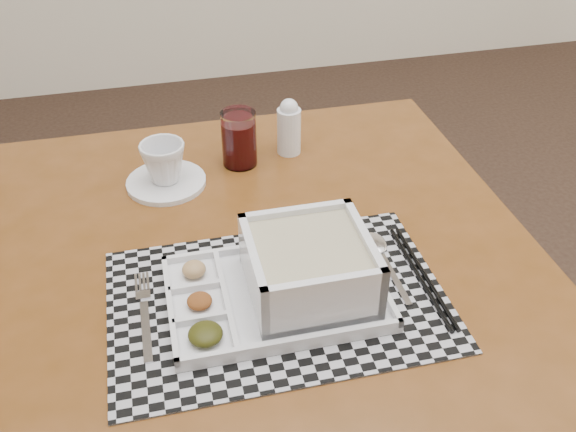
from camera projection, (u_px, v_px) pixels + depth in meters
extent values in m
cube|color=#552F0F|center=(257.00, 257.00, 1.07)|extent=(0.93, 0.93, 0.04)
cylinder|color=#552F0F|center=(57.00, 284.00, 1.53)|extent=(0.05, 0.05, 0.65)
cylinder|color=#552F0F|center=(386.00, 235.00, 1.68)|extent=(0.05, 0.05, 0.65)
cube|color=#552F0F|center=(224.00, 163.00, 1.42)|extent=(0.79, 0.04, 0.07)
cube|color=#552F0F|center=(17.00, 320.00, 1.03)|extent=(0.04, 0.79, 0.07)
cube|color=#552F0F|center=(470.00, 248.00, 1.18)|extent=(0.04, 0.79, 0.07)
cube|color=#A3A3AA|center=(278.00, 300.00, 0.96)|extent=(0.50, 0.34, 0.00)
cube|color=silver|center=(276.00, 295.00, 0.96)|extent=(0.32, 0.22, 0.01)
cube|color=silver|center=(262.00, 246.00, 1.04)|extent=(0.32, 0.01, 0.01)
cube|color=silver|center=(293.00, 342.00, 0.87)|extent=(0.32, 0.01, 0.01)
cube|color=silver|center=(170.00, 307.00, 0.92)|extent=(0.01, 0.22, 0.01)
cube|color=silver|center=(375.00, 274.00, 0.98)|extent=(0.01, 0.22, 0.01)
cube|color=silver|center=(226.00, 298.00, 0.94)|extent=(0.01, 0.20, 0.01)
cube|color=silver|center=(200.00, 319.00, 0.90)|extent=(0.08, 0.01, 0.01)
cube|color=silver|center=(194.00, 287.00, 0.96)|extent=(0.08, 0.01, 0.01)
ellipsoid|color=black|center=(205.00, 334.00, 0.88)|extent=(0.05, 0.05, 0.02)
ellipsoid|color=#52280D|center=(199.00, 301.00, 0.93)|extent=(0.04, 0.04, 0.02)
ellipsoid|color=olive|center=(194.00, 269.00, 0.98)|extent=(0.04, 0.04, 0.02)
cube|color=silver|center=(308.00, 285.00, 0.96)|extent=(0.18, 0.18, 0.01)
cube|color=silver|center=(295.00, 231.00, 1.00)|extent=(0.18, 0.01, 0.09)
cube|color=silver|center=(325.00, 304.00, 0.87)|extent=(0.18, 0.01, 0.09)
cube|color=silver|center=(253.00, 274.00, 0.92)|extent=(0.01, 0.18, 0.09)
cube|color=silver|center=(363.00, 257.00, 0.95)|extent=(0.01, 0.18, 0.09)
cube|color=tan|center=(309.00, 267.00, 0.94)|extent=(0.16, 0.16, 0.08)
cube|color=silver|center=(146.00, 331.00, 0.91)|extent=(0.01, 0.12, 0.00)
cube|color=silver|center=(143.00, 295.00, 0.97)|extent=(0.02, 0.02, 0.00)
cube|color=silver|center=(136.00, 283.00, 0.99)|extent=(0.00, 0.04, 0.00)
cube|color=silver|center=(140.00, 282.00, 0.99)|extent=(0.00, 0.04, 0.00)
cube|color=silver|center=(144.00, 282.00, 0.99)|extent=(0.00, 0.04, 0.00)
cube|color=silver|center=(148.00, 281.00, 0.99)|extent=(0.00, 0.04, 0.00)
cube|color=silver|center=(395.00, 279.00, 0.99)|extent=(0.01, 0.12, 0.00)
ellipsoid|color=silver|center=(375.00, 243.00, 1.06)|extent=(0.04, 0.06, 0.01)
cylinder|color=black|center=(419.00, 277.00, 1.00)|extent=(0.01, 0.24, 0.01)
cylinder|color=black|center=(425.00, 276.00, 1.00)|extent=(0.01, 0.24, 0.01)
cylinder|color=silver|center=(166.00, 182.00, 1.21)|extent=(0.15, 0.15, 0.01)
imported|color=silver|center=(164.00, 162.00, 1.19)|extent=(0.09, 0.09, 0.08)
cylinder|color=white|center=(239.00, 139.00, 1.24)|extent=(0.07, 0.07, 0.11)
cylinder|color=#3E0508|center=(239.00, 144.00, 1.25)|extent=(0.06, 0.06, 0.09)
cylinder|color=silver|center=(289.00, 131.00, 1.28)|extent=(0.05, 0.05, 0.09)
sphere|color=silver|center=(289.00, 108.00, 1.25)|extent=(0.04, 0.04, 0.04)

